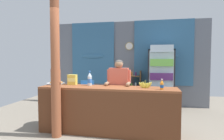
{
  "coord_description": "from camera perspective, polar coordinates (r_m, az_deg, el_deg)",
  "views": [
    {
      "loc": [
        0.82,
        -3.23,
        1.52
      ],
      "look_at": [
        -0.02,
        0.84,
        1.29
      ],
      "focal_mm": 29.73,
      "sensor_mm": 36.0,
      "label": 1
    }
  ],
  "objects": [
    {
      "name": "pastry_tray",
      "position": [
        4.47,
        -16.88,
        -3.92
      ],
      "size": [
        0.41,
        0.41,
        0.07
      ],
      "color": "#BCBCC1",
      "rests_on": "stall_counter"
    },
    {
      "name": "drink_fridge",
      "position": [
        5.69,
        14.76,
        -1.54
      ],
      "size": [
        0.75,
        0.72,
        1.93
      ],
      "color": "#232328",
      "rests_on": "ground"
    },
    {
      "name": "bottle_shelf_rack",
      "position": [
        6.06,
        6.65,
        -5.52
      ],
      "size": [
        0.48,
        0.28,
        1.17
      ],
      "color": "brown",
      "rests_on": "ground"
    },
    {
      "name": "back_wall_curtained",
      "position": [
        6.3,
        4.38,
        2.51
      ],
      "size": [
        5.31,
        0.22,
        2.79
      ],
      "color": "slate",
      "rests_on": "ground"
    },
    {
      "name": "shopkeeper",
      "position": [
        4.2,
        2.1,
        -4.5
      ],
      "size": [
        0.54,
        0.42,
        1.51
      ],
      "color": "#28282D",
      "rests_on": "ground"
    },
    {
      "name": "banana_bunch",
      "position": [
        3.73,
        10.2,
        -4.6
      ],
      "size": [
        0.28,
        0.05,
        0.16
      ],
      "color": "#DBCC42",
      "rests_on": "stall_counter"
    },
    {
      "name": "stall_counter",
      "position": [
        3.8,
        -1.82,
        -11.08
      ],
      "size": [
        2.82,
        0.56,
        0.96
      ],
      "color": "brown",
      "rests_on": "ground"
    },
    {
      "name": "plastic_lawn_chair",
      "position": [
        5.86,
        -7.72,
        -6.94
      ],
      "size": [
        0.52,
        0.52,
        0.86
      ],
      "color": "#3884D6",
      "rests_on": "ground"
    },
    {
      "name": "ground_plane",
      "position": [
        4.74,
        1.09,
        -15.52
      ],
      "size": [
        7.74,
        7.74,
        0.0
      ],
      "primitive_type": "plane",
      "color": "gray"
    },
    {
      "name": "timber_post",
      "position": [
        3.76,
        -16.97,
        -0.6
      ],
      "size": [
        0.21,
        0.19,
        2.68
      ],
      "color": "#995133",
      "rests_on": "ground"
    },
    {
      "name": "snack_box_instant_noodle",
      "position": [
        4.27,
        -12.1,
        -2.92
      ],
      "size": [
        0.2,
        0.12,
        0.23
      ],
      "color": "#EAD14C",
      "rests_on": "stall_counter"
    },
    {
      "name": "soda_bottle_water",
      "position": [
        4.08,
        -6.88,
        -2.83
      ],
      "size": [
        0.1,
        0.1,
        0.32
      ],
      "color": "silver",
      "rests_on": "stall_counter"
    },
    {
      "name": "soda_bottle_orange_soda",
      "position": [
        3.61,
        15.08,
        -4.48
      ],
      "size": [
        0.07,
        0.07,
        0.2
      ],
      "color": "orange",
      "rests_on": "stall_counter"
    }
  ]
}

